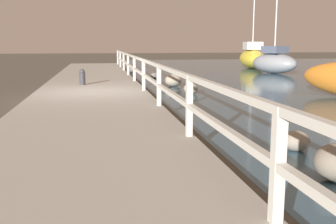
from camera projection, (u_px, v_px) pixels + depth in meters
name	position (u px, v px, depth m)	size (l,w,h in m)	color
ground_plane	(92.00, 100.00, 12.55)	(120.00, 120.00, 0.00)	#4C473D
dock_walkway	(92.00, 96.00, 12.52)	(3.55, 36.00, 0.28)	#9E998E
railing	(143.00, 69.00, 12.67)	(0.10, 32.50, 1.02)	beige
boulder_far_strip	(133.00, 70.00, 24.38)	(0.44, 0.40, 0.33)	#666056
boulder_near_dock	(173.00, 80.00, 16.48)	(0.69, 0.62, 0.52)	gray
boulder_water_edge	(155.00, 76.00, 20.25)	(0.40, 0.36, 0.30)	#666056
boulder_downstream	(191.00, 89.00, 14.05)	(0.51, 0.46, 0.39)	gray
boulder_upstream	(296.00, 141.00, 6.62)	(0.46, 0.42, 0.35)	gray
mooring_bollard	(82.00, 77.00, 14.47)	(0.21, 0.21, 0.58)	#333338
sailboat_yellow	(252.00, 57.00, 28.30)	(2.31, 4.83, 8.25)	gold
sailboat_gray	(274.00, 62.00, 23.52)	(2.65, 3.54, 6.47)	gray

